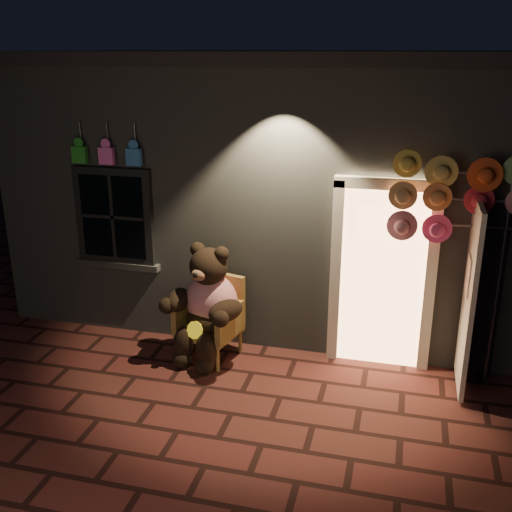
% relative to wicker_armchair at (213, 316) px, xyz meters
% --- Properties ---
extents(ground, '(60.00, 60.00, 0.00)m').
position_rel_wicker_armchair_xyz_m(ground, '(0.57, -1.17, -0.49)').
color(ground, '#4C221D').
rests_on(ground, ground).
extents(shop_building, '(7.30, 5.95, 3.51)m').
position_rel_wicker_armchair_xyz_m(shop_building, '(0.57, 2.82, 1.25)').
color(shop_building, slate).
rests_on(shop_building, ground).
extents(wicker_armchair, '(0.79, 0.75, 0.97)m').
position_rel_wicker_armchair_xyz_m(wicker_armchair, '(0.00, 0.00, 0.00)').
color(wicker_armchair, '#A77F40').
rests_on(wicker_armchair, ground).
extents(teddy_bear, '(1.00, 0.89, 1.42)m').
position_rel_wicker_armchair_xyz_m(teddy_bear, '(-0.02, -0.12, 0.20)').
color(teddy_bear, red).
rests_on(teddy_bear, ground).
extents(hat_rack, '(1.49, 0.22, 2.51)m').
position_rel_wicker_armchair_xyz_m(hat_rack, '(2.58, 0.11, 1.57)').
color(hat_rack, '#59595E').
rests_on(hat_rack, ground).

